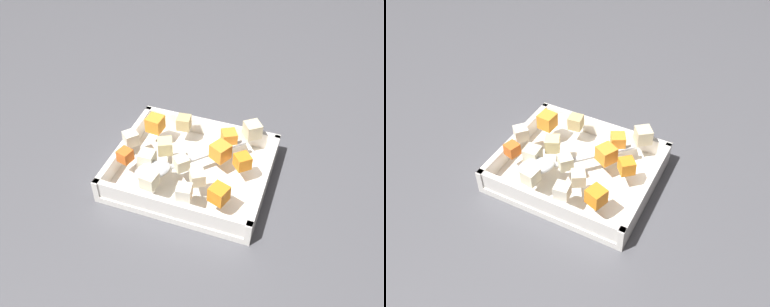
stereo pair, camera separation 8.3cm
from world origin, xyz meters
TOP-DOWN VIEW (x-y plane):
  - ground_plane at (0.00, 0.00)m, footprint 4.00×4.00m
  - baking_dish at (0.00, 0.00)m, footprint 0.31×0.26m
  - carrot_chunk_mid_left at (-0.10, 0.06)m, footprint 0.04×0.04m
  - carrot_chunk_far_right at (0.06, 0.07)m, footprint 0.04×0.04m
  - carrot_chunk_corner_nw at (-0.12, -0.05)m, footprint 0.03×0.03m
  - carrot_chunk_back_center at (0.10, 0.01)m, footprint 0.04×0.04m
  - carrot_chunk_heap_side at (0.08, -0.09)m, footprint 0.04×0.04m
  - carrot_chunk_far_left at (0.05, 0.02)m, footprint 0.04×0.04m
  - potato_chunk_corner_se at (0.03, -0.06)m, footprint 0.04×0.04m
  - potato_chunk_corner_ne at (-0.06, -0.00)m, footprint 0.04×0.04m
  - potato_chunk_under_handle at (-0.05, -0.10)m, footprint 0.03×0.03m
  - potato_chunk_corner_sw at (-0.08, -0.05)m, footprint 0.03×0.03m
  - potato_chunk_near_right at (-0.01, -0.03)m, footprint 0.04×0.04m
  - potato_chunk_rim_edge at (-0.05, 0.08)m, footprint 0.03×0.03m
  - potato_chunk_front_center at (0.10, 0.11)m, footprint 0.05×0.05m
  - parsnip_chunk_heap_top at (-0.13, -0.00)m, footprint 0.04×0.04m
  - parsnip_chunk_near_spoon at (0.02, -0.10)m, footprint 0.03×0.03m
  - serving_spoon at (-0.05, -0.06)m, footprint 0.19×0.20m

SIDE VIEW (x-z plane):
  - ground_plane at x=0.00m, z-range 0.00..0.00m
  - baking_dish at x=0.00m, z-range -0.01..0.04m
  - serving_spoon at x=-0.05m, z-range 0.05..0.07m
  - carrot_chunk_corner_nw at x=-0.12m, z-range 0.05..0.08m
  - potato_chunk_corner_se at x=0.03m, z-range 0.05..0.08m
  - potato_chunk_near_right at x=-0.01m, z-range 0.05..0.08m
  - parsnip_chunk_near_spoon at x=0.02m, z-range 0.05..0.08m
  - parsnip_chunk_heap_top at x=-0.13m, z-range 0.05..0.08m
  - potato_chunk_rim_edge at x=-0.05m, z-range 0.05..0.08m
  - carrot_chunk_back_center at x=0.10m, z-range 0.05..0.08m
  - potato_chunk_under_handle at x=-0.05m, z-range 0.05..0.08m
  - carrot_chunk_far_right at x=0.06m, z-range 0.05..0.08m
  - potato_chunk_corner_ne at x=-0.06m, z-range 0.05..0.08m
  - potato_chunk_corner_sw at x=-0.08m, z-range 0.05..0.08m
  - carrot_chunk_heap_side at x=0.08m, z-range 0.05..0.08m
  - potato_chunk_front_center at x=0.10m, z-range 0.05..0.08m
  - carrot_chunk_far_left at x=0.05m, z-range 0.05..0.09m
  - carrot_chunk_mid_left at x=-0.10m, z-range 0.05..0.09m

